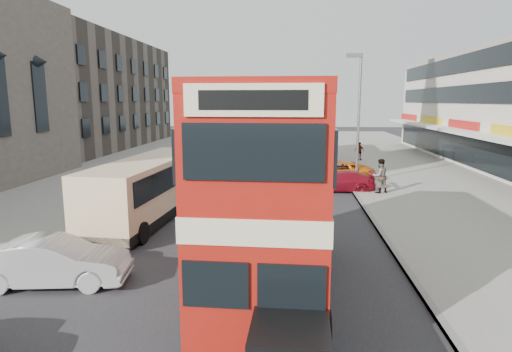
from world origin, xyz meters
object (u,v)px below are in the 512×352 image
at_px(street_lamp, 358,109).
at_px(car_left_front, 54,262).
at_px(car_right_b, 336,171).
at_px(pedestrian_far, 359,151).
at_px(bus_main, 271,191).
at_px(car_right_a, 339,181).
at_px(bus_second, 289,130).
at_px(cyclist, 310,164).
at_px(coach, 150,186).
at_px(pedestrian_near, 380,176).

bearing_deg(street_lamp, car_left_front, -124.23).
height_order(car_right_b, pedestrian_far, pedestrian_far).
xyz_separation_m(street_lamp, pedestrian_far, (1.86, 10.69, -3.84)).
height_order(bus_main, car_right_a, bus_main).
relative_size(street_lamp, bus_second, 0.87).
bearing_deg(car_right_b, cyclist, -152.57).
height_order(street_lamp, coach, street_lamp).
bearing_deg(pedestrian_near, car_right_b, -85.43).
relative_size(bus_main, pedestrian_far, 6.36).
bearing_deg(car_left_front, cyclist, -29.57).
relative_size(bus_second, cyclist, 4.35).
bearing_deg(pedestrian_far, car_right_b, -125.65).
distance_m(car_left_front, cyclist, 21.59).
bearing_deg(street_lamp, car_right_a, -120.80).
bearing_deg(bus_second, car_right_a, 105.68).
bearing_deg(car_right_b, car_left_front, -30.91).
bearing_deg(street_lamp, cyclist, 124.23).
height_order(car_right_a, pedestrian_near, pedestrian_near).
bearing_deg(pedestrian_far, car_left_front, -133.95).
bearing_deg(bus_main, pedestrian_far, -102.22).
bearing_deg(bus_second, street_lamp, 112.90).
distance_m(bus_main, cyclist, 20.09).
xyz_separation_m(car_left_front, pedestrian_far, (12.75, 26.69, 0.24)).
height_order(car_left_front, cyclist, cyclist).
relative_size(coach, car_left_front, 2.27).
relative_size(bus_second, car_right_a, 2.26).
height_order(street_lamp, bus_second, street_lamp).
bearing_deg(car_right_b, street_lamp, 45.23).
xyz_separation_m(bus_second, pedestrian_far, (6.11, -1.27, -1.74)).
xyz_separation_m(bus_main, car_right_a, (3.40, 13.91, -2.30)).
distance_m(car_right_a, cyclist, 6.17).
relative_size(car_right_a, car_right_b, 0.85).
distance_m(car_right_b, pedestrian_near, 4.54).
bearing_deg(bus_main, pedestrian_near, -111.68).
height_order(bus_main, pedestrian_far, bus_main).
height_order(bus_second, car_right_b, bus_second).
bearing_deg(pedestrian_far, cyclist, -142.64).
bearing_deg(pedestrian_near, street_lamp, -94.93).
distance_m(coach, car_left_front, 7.46).
bearing_deg(car_right_b, pedestrian_far, 161.62).
distance_m(street_lamp, car_left_front, 19.78).
distance_m(street_lamp, bus_second, 12.86).
xyz_separation_m(car_right_a, pedestrian_far, (3.06, 12.70, 0.34)).
bearing_deg(coach, cyclist, 62.57).
relative_size(coach, cyclist, 4.49).
relative_size(street_lamp, coach, 0.84).
relative_size(coach, car_right_b, 1.97).
bearing_deg(street_lamp, car_right_b, 136.37).
xyz_separation_m(bus_second, coach, (-6.21, -20.56, -1.19)).
relative_size(coach, pedestrian_near, 4.94).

